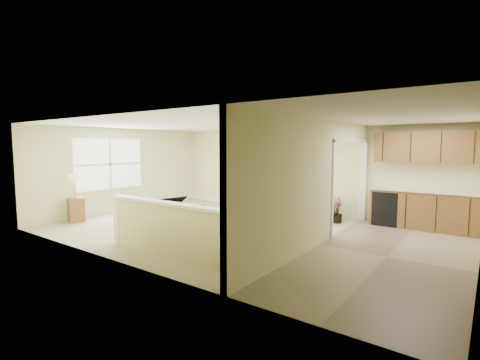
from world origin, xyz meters
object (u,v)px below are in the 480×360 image
Objects in this scene: loveseat at (310,208)px; piano_bench at (194,216)px; small_plant at (336,214)px; palm_plant at (241,185)px; accent_table at (269,195)px; piano at (159,197)px; lamp_stand at (76,202)px.

piano_bench is at bearing -133.47° from loveseat.
piano_bench is 1.30× the size of small_plant.
small_plant reaches higher than piano_bench.
palm_plant is 3.45m from small_plant.
accent_table is (-1.52, 0.35, 0.18)m from loveseat.
accent_table is at bearing 69.76° from piano.
loveseat is at bearing -12.96° from accent_table.
palm_plant is (-2.63, 0.41, 0.39)m from loveseat.
loveseat reaches higher than piano_bench.
piano_bench is 0.56× the size of lamp_stand.
piano is 3.32m from accent_table.
palm_plant reaches higher than loveseat.
small_plant is at bearing 40.78° from piano_bench.
piano is 1.38× the size of loveseat.
small_plant is 0.43× the size of lamp_stand.
lamp_stand is at bearing -116.13° from palm_plant.
lamp_stand reaches higher than accent_table.
small_plant is at bearing -10.20° from accent_table.
palm_plant is (0.73, 2.82, 0.10)m from piano.
piano_bench is 0.94× the size of accent_table.
loveseat is at bearing 175.50° from small_plant.
lamp_stand is (-1.42, -1.57, -0.06)m from piano.
lamp_stand reaches higher than piano_bench.
piano is 4.75m from small_plant.
lamp_stand is (-4.78, -3.97, 0.23)m from loveseat.
accent_table is 1.38× the size of small_plant.
accent_table is 0.49× the size of palm_plant.
palm_plant is at bearing 172.06° from small_plant.
piano_bench is at bearing -77.87° from palm_plant.
lamp_stand is at bearing -118.50° from piano.
loveseat is 0.94× the size of palm_plant.
loveseat is at bearing -8.91° from palm_plant.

